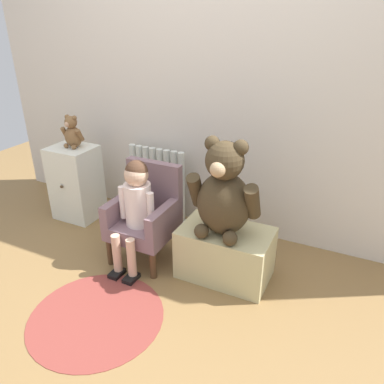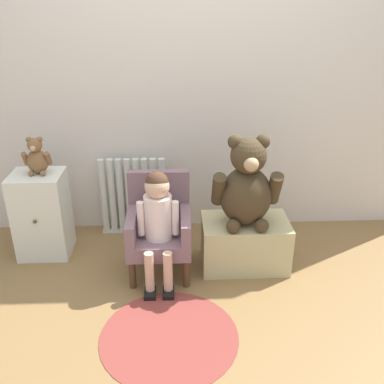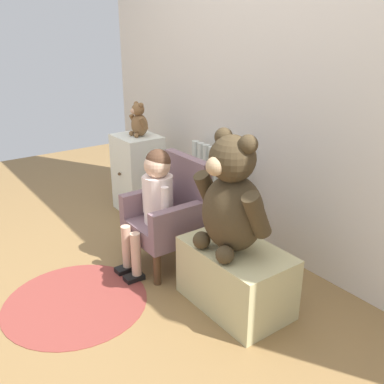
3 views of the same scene
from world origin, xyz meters
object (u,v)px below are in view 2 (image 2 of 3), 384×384
(small_dresser, at_px, (42,214))
(small_teddy_bear, at_px, (37,158))
(low_bench, at_px, (245,243))
(large_teddy_bear, at_px, (247,187))
(child_figure, at_px, (158,213))
(floor_rug, at_px, (169,336))
(child_armchair, at_px, (159,226))
(radiator, at_px, (133,197))

(small_dresser, relative_size, small_teddy_bear, 2.39)
(low_bench, distance_m, small_teddy_bear, 1.47)
(small_teddy_bear, bearing_deg, large_teddy_bear, -10.84)
(child_figure, relative_size, floor_rug, 0.97)
(child_armchair, bearing_deg, low_bench, 1.93)
(low_bench, relative_size, large_teddy_bear, 0.96)
(radiator, distance_m, child_figure, 0.66)
(low_bench, relative_size, floor_rug, 0.76)
(child_figure, relative_size, large_teddy_bear, 1.23)
(radiator, xyz_separation_m, floor_rug, (0.27, -1.14, -0.29))
(large_teddy_bear, xyz_separation_m, small_teddy_bear, (-1.33, 0.25, 0.12))
(small_teddy_bear, bearing_deg, child_armchair, -17.30)
(large_teddy_bear, bearing_deg, radiator, 146.30)
(child_figure, height_order, large_teddy_bear, large_teddy_bear)
(child_armchair, xyz_separation_m, floor_rug, (0.06, -0.64, -0.31))
(child_armchair, xyz_separation_m, low_bench, (0.56, 0.02, -0.15))
(floor_rug, bearing_deg, child_armchair, 95.48)
(child_figure, distance_m, small_teddy_bear, 0.89)
(large_teddy_bear, distance_m, floor_rug, 0.99)
(small_dresser, bearing_deg, low_bench, -8.75)
(large_teddy_bear, distance_m, small_teddy_bear, 1.36)
(large_teddy_bear, bearing_deg, child_figure, -169.94)
(child_armchair, bearing_deg, child_figure, -90.00)
(child_armchair, height_order, large_teddy_bear, large_teddy_bear)
(low_bench, height_order, floor_rug, low_bench)
(small_dresser, bearing_deg, child_figure, -22.68)
(radiator, height_order, small_teddy_bear, small_teddy_bear)
(low_bench, distance_m, floor_rug, 0.85)
(radiator, bearing_deg, large_teddy_bear, -33.70)
(small_teddy_bear, distance_m, floor_rug, 1.41)
(low_bench, relative_size, small_teddy_bear, 2.27)
(small_dresser, xyz_separation_m, child_figure, (0.81, -0.34, 0.17))
(radiator, bearing_deg, small_dresser, -156.27)
(large_teddy_bear, bearing_deg, low_bench, 64.64)
(small_dresser, height_order, floor_rug, small_dresser)
(low_bench, bearing_deg, large_teddy_bear, -115.36)
(radiator, relative_size, small_dresser, 1.00)
(small_dresser, relative_size, child_figure, 0.82)
(child_figure, distance_m, large_teddy_bear, 0.57)
(low_bench, xyz_separation_m, floor_rug, (-0.50, -0.66, -0.16))
(small_teddy_bear, bearing_deg, floor_rug, -46.40)
(child_figure, bearing_deg, radiator, 109.05)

